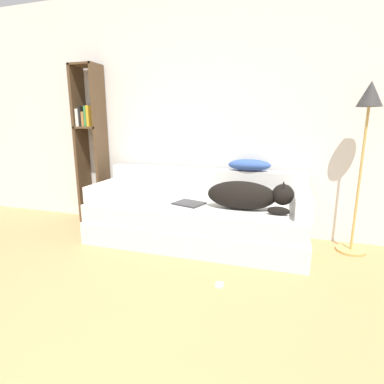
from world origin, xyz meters
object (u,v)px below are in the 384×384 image
Objects in this scene: couch at (195,224)px; floor_lamp at (367,123)px; laptop at (189,203)px; dog at (249,195)px; bookshelf at (90,138)px; power_adapter at (220,285)px; throw_pillow at (249,165)px.

couch is 1.40× the size of floor_lamp.
floor_lamp is at bearing 27.15° from laptop.
couch is 2.76× the size of dog.
power_adapter is at bearing -30.72° from bookshelf.
couch is 6.51× the size of laptop.
bookshelf is at bearing -176.93° from laptop.
couch is 5.04× the size of throw_pillow.
dog is at bearing 14.99° from laptop.
floor_lamp reaches higher than dog.
floor_lamp is at bearing -3.76° from throw_pillow.
couch is 0.92m from power_adapter.
laptop is (-0.61, 0.03, -0.14)m from dog.
dog is 13.94× the size of power_adapter.
power_adapter is (0.50, -0.76, -0.42)m from laptop.
laptop is (-0.06, -0.02, 0.23)m from couch.
throw_pillow is 7.65× the size of power_adapter.
dog reaches higher than laptop.
laptop is 1.81m from floor_lamp.
dog is 0.62m from laptop.
laptop is 0.77× the size of throw_pillow.
power_adapter is (1.89, -1.13, -1.05)m from bookshelf.
floor_lamp reaches higher than power_adapter.
laptop is 0.18× the size of bookshelf.
laptop is at bearing 177.37° from dog.
floor_lamp is 1.95m from power_adapter.
power_adapter is at bearing -60.64° from couch.
bookshelf is (-2.01, 0.39, 0.49)m from dog.
power_adapter is (0.44, -0.78, -0.20)m from couch.
floor_lamp is (1.54, 0.25, 1.04)m from couch.
dog is 1.24m from floor_lamp.
couch is at bearing 119.36° from power_adapter.
dog reaches higher than couch.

